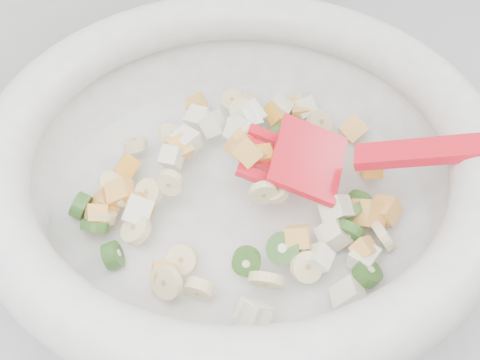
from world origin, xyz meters
name	(u,v)px	position (x,y,z in m)	size (l,w,h in m)	color
mixing_bowl	(241,167)	(0.00, 1.47, 0.97)	(0.48, 0.43, 0.16)	silver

